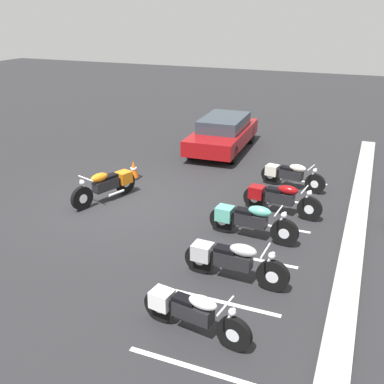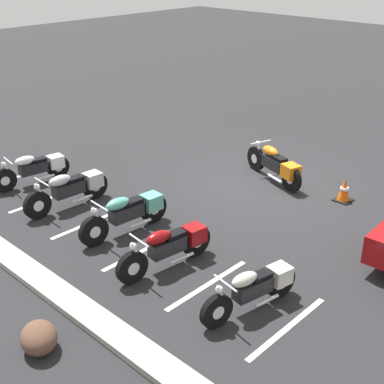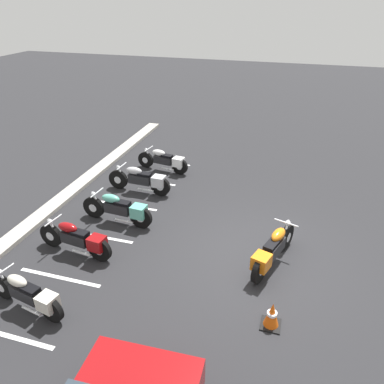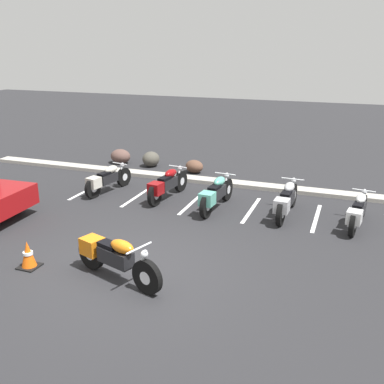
# 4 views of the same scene
# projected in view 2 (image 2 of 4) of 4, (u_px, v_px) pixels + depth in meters

# --- Properties ---
(ground) EXTENTS (60.00, 60.00, 0.00)m
(ground) POSITION_uv_depth(u_px,v_px,m) (258.00, 183.00, 13.80)
(ground) COLOR #262628
(motorcycle_orange_featured) EXTENTS (2.15, 0.95, 0.87)m
(motorcycle_orange_featured) POSITION_uv_depth(u_px,v_px,m) (276.00, 165.00, 13.73)
(motorcycle_orange_featured) COLOR black
(motorcycle_orange_featured) RESTS_ON ground
(parked_bike_0) EXTENTS (0.70, 2.00, 0.79)m
(parked_bike_0) POSITION_uv_depth(u_px,v_px,m) (255.00, 288.00, 8.92)
(parked_bike_0) COLOR black
(parked_bike_0) RESTS_ON ground
(parked_bike_1) EXTENTS (0.66, 2.15, 0.85)m
(parked_bike_1) POSITION_uv_depth(u_px,v_px,m) (170.00, 246.00, 10.09)
(parked_bike_1) COLOR black
(parked_bike_1) RESTS_ON ground
(parked_bike_2) EXTENTS (0.62, 2.20, 0.87)m
(parked_bike_2) POSITION_uv_depth(u_px,v_px,m) (129.00, 212.00, 11.33)
(parked_bike_2) COLOR black
(parked_bike_2) RESTS_ON ground
(parked_bike_3) EXTENTS (0.62, 2.20, 0.86)m
(parked_bike_3) POSITION_uv_depth(u_px,v_px,m) (71.00, 189.00, 12.42)
(parked_bike_3) COLOR black
(parked_bike_3) RESTS_ON ground
(parked_bike_4) EXTENTS (0.65, 2.03, 0.80)m
(parked_bike_4) POSITION_uv_depth(u_px,v_px,m) (35.00, 168.00, 13.64)
(parked_bike_4) COLOR black
(parked_bike_4) RESTS_ON ground
(concrete_curb) EXTENTS (18.00, 0.50, 0.12)m
(concrete_curb) POSITION_uv_depth(u_px,v_px,m) (46.00, 284.00, 9.65)
(concrete_curb) COLOR #A8A399
(concrete_curb) RESTS_ON ground
(landscape_rock_0) EXTENTS (0.85, 0.79, 0.45)m
(landscape_rock_0) POSITION_uv_depth(u_px,v_px,m) (39.00, 338.00, 8.08)
(landscape_rock_0) COLOR brown
(landscape_rock_0) RESTS_ON ground
(traffic_cone) EXTENTS (0.40, 0.40, 0.57)m
(traffic_cone) POSITION_uv_depth(u_px,v_px,m) (344.00, 190.00, 12.78)
(traffic_cone) COLOR black
(traffic_cone) RESTS_ON ground
(stall_line_0) EXTENTS (0.10, 2.10, 0.00)m
(stall_line_0) POSITION_uv_depth(u_px,v_px,m) (287.00, 328.00, 8.63)
(stall_line_0) COLOR white
(stall_line_0) RESTS_ON ground
(stall_line_1) EXTENTS (0.10, 2.10, 0.00)m
(stall_line_1) POSITION_uv_depth(u_px,v_px,m) (207.00, 285.00, 9.72)
(stall_line_1) COLOR white
(stall_line_1) RESTS_ON ground
(stall_line_2) EXTENTS (0.10, 2.10, 0.00)m
(stall_line_2) POSITION_uv_depth(u_px,v_px,m) (144.00, 250.00, 10.81)
(stall_line_2) COLOR white
(stall_line_2) RESTS_ON ground
(stall_line_3) EXTENTS (0.10, 2.10, 0.00)m
(stall_line_3) POSITION_uv_depth(u_px,v_px,m) (92.00, 222.00, 11.90)
(stall_line_3) COLOR white
(stall_line_3) RESTS_ON ground
(stall_line_4) EXTENTS (0.10, 2.10, 0.00)m
(stall_line_4) POSITION_uv_depth(u_px,v_px,m) (48.00, 199.00, 12.99)
(stall_line_4) COLOR white
(stall_line_4) RESTS_ON ground
(stall_line_5) EXTENTS (0.10, 2.10, 0.00)m
(stall_line_5) POSITION_uv_depth(u_px,v_px,m) (12.00, 179.00, 14.08)
(stall_line_5) COLOR white
(stall_line_5) RESTS_ON ground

